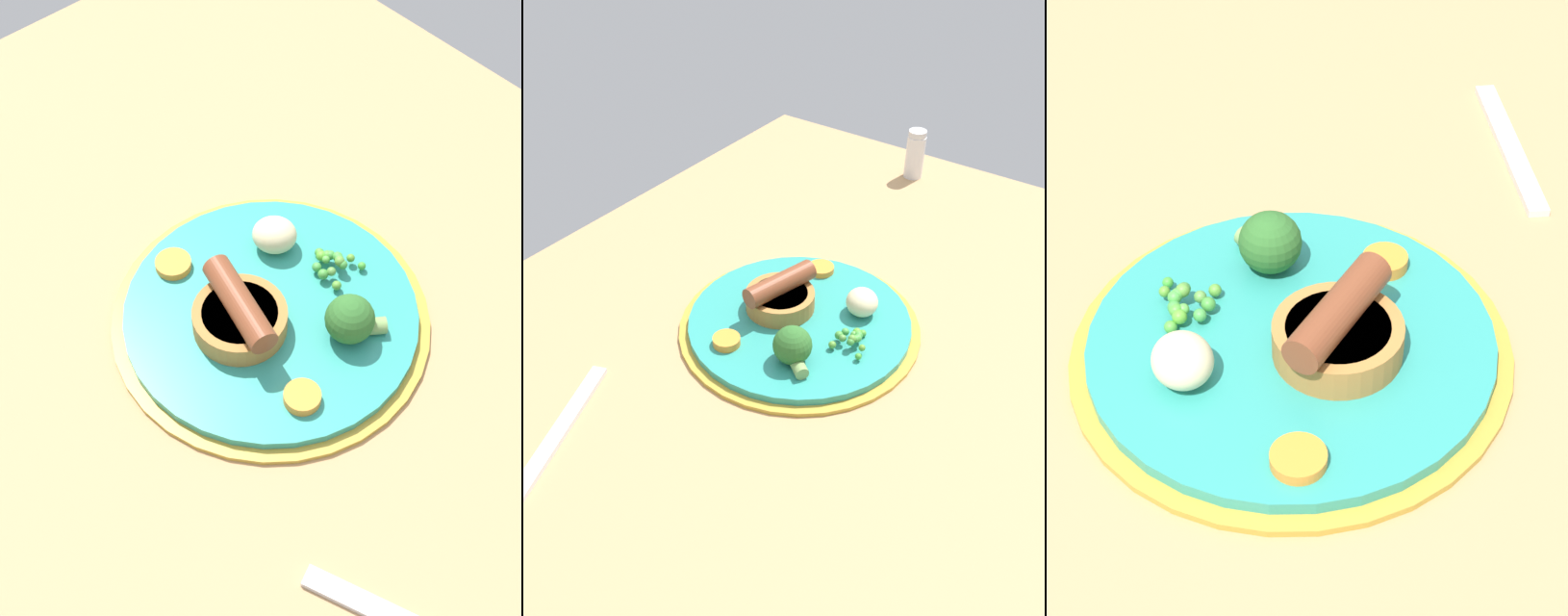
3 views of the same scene
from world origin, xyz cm
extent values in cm
cube|color=tan|center=(0.00, 0.00, 1.50)|extent=(110.00, 80.00, 3.00)
cylinder|color=#B79333|center=(4.32, 1.68, 3.25)|extent=(28.38, 28.38, 0.50)
cylinder|color=teal|center=(4.32, 1.68, 3.70)|extent=(26.11, 26.11, 1.40)
cylinder|color=#AD7538|center=(4.80, 4.83, 5.54)|extent=(8.23, 8.23, 2.28)
cylinder|color=#472614|center=(4.80, 4.83, 6.53)|extent=(6.58, 6.58, 0.30)
cylinder|color=brown|center=(4.80, 4.83, 7.93)|extent=(9.58, 4.72, 2.48)
sphere|color=green|center=(3.77, -6.17, 5.68)|extent=(0.85, 0.85, 0.85)
sphere|color=#579631|center=(3.34, -7.29, 5.26)|extent=(0.76, 0.76, 0.76)
sphere|color=#52A643|center=(4.67, -5.44, 5.35)|extent=(0.76, 0.76, 0.76)
sphere|color=#40913B|center=(3.08, -5.97, 5.63)|extent=(0.85, 0.85, 0.85)
sphere|color=#579A36|center=(2.08, -4.24, 5.04)|extent=(0.87, 0.87, 0.87)
sphere|color=#579739|center=(3.46, -5.92, 5.80)|extent=(0.94, 0.94, 0.94)
sphere|color=green|center=(4.93, -5.85, 5.37)|extent=(0.93, 0.93, 0.93)
sphere|color=green|center=(4.72, -4.32, 5.15)|extent=(0.88, 0.88, 0.88)
sphere|color=#579341|center=(3.33, -4.79, 5.41)|extent=(0.84, 0.84, 0.84)
sphere|color=green|center=(4.06, -6.27, 5.63)|extent=(0.92, 0.92, 0.92)
sphere|color=green|center=(4.74, -6.05, 5.41)|extent=(0.89, 0.89, 0.89)
sphere|color=#429238|center=(3.69, -4.11, 5.25)|extent=(0.97, 0.97, 0.97)
sphere|color=#58A931|center=(5.32, -5.48, 5.25)|extent=(0.98, 0.98, 0.98)
sphere|color=green|center=(2.16, -7.55, 4.99)|extent=(0.75, 0.75, 0.75)
sphere|color=#4C9E38|center=(5.96, -5.87, 4.83)|extent=(0.85, 0.85, 0.85)
sphere|color=#2D6628|center=(-1.93, -1.65, 6.55)|extent=(4.31, 4.31, 4.31)
cylinder|color=#7A9E56|center=(-3.27, -3.50, 5.15)|extent=(2.38, 2.49, 1.51)
ellipsoid|color=beige|center=(9.57, -3.57, 5.99)|extent=(5.57, 5.51, 3.18)
cylinder|color=orange|center=(13.93, 4.96, 4.80)|extent=(3.95, 3.95, 0.80)
cylinder|color=orange|center=(-4.06, 5.85, 4.88)|extent=(3.71, 3.71, 0.95)
cube|color=silver|center=(-22.81, 12.02, 3.30)|extent=(17.30, 8.18, 0.60)
camera|label=1|loc=(-27.72, 31.72, 65.85)|focal=50.00mm
camera|label=2|loc=(-47.33, -32.96, 55.31)|focal=40.00mm
camera|label=3|loc=(48.97, 15.49, 50.12)|focal=60.00mm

